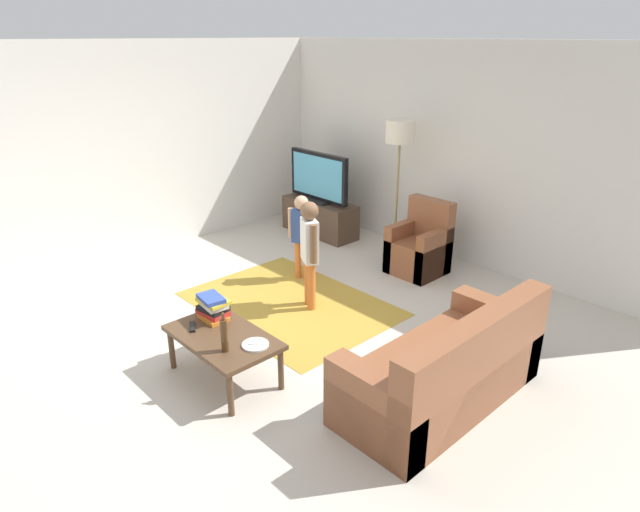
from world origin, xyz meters
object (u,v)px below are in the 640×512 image
object	(u,v)px
tv_stand	(320,218)
bottle	(224,335)
armchair	(421,249)
coffee_table	(223,340)
tv_remote	(192,327)
tv	(319,178)
child_center	(310,245)
floor_lamp	(400,139)
child_near_tv	(302,230)
plate	(255,345)
couch	(450,373)
book_stack	(213,307)

from	to	relation	value
tv_stand	bottle	xyz separation A→B (m)	(2.35, -3.22, 0.32)
armchair	coffee_table	world-z (taller)	armchair
tv_stand	tv_remote	size ratio (longest dim) A/B	7.06
coffee_table	tv_remote	bearing A→B (deg)	-156.80
tv	child_center	world-z (taller)	tv
tv_stand	armchair	bearing A→B (deg)	-1.21
floor_lamp	child_near_tv	world-z (taller)	floor_lamp
plate	armchair	bearing A→B (deg)	101.19
child_near_tv	tv_remote	xyz separation A→B (m)	(0.83, -1.98, -0.19)
bottle	plate	distance (m)	0.28
tv	plate	world-z (taller)	tv
couch	tv_stand	bearing A→B (deg)	151.12
coffee_table	bottle	world-z (taller)	bottle
armchair	tv_remote	distance (m)	3.19
coffee_table	bottle	size ratio (longest dim) A/B	2.97
tv	couch	world-z (taller)	tv
child_center	book_stack	world-z (taller)	child_center
armchair	couch	bearing A→B (deg)	-47.98
tv	tv_remote	distance (m)	3.72
tv	child_near_tv	world-z (taller)	tv
tv	armchair	size ratio (longest dim) A/B	1.22
child_center	tv_remote	distance (m)	1.59
couch	child_center	xyz separation A→B (m)	(-2.00, 0.33, 0.42)
armchair	child_center	size ratio (longest dim) A/B	0.76
floor_lamp	book_stack	world-z (taller)	floor_lamp
child_center	plate	size ratio (longest dim) A/B	5.37
tv	book_stack	distance (m)	3.51
child_near_tv	tv_remote	distance (m)	2.15
child_near_tv	tv_remote	size ratio (longest dim) A/B	6.08
armchair	tv_remote	bearing A→B (deg)	-90.25
couch	coffee_table	bearing A→B (deg)	-144.01
tv_stand	armchair	world-z (taller)	armchair
tv_stand	couch	bearing A→B (deg)	-28.88
armchair	child_near_tv	xyz separation A→B (m)	(-0.84, -1.21, 0.32)
child_near_tv	plate	xyz separation A→B (m)	(1.43, -1.76, -0.19)
floor_lamp	book_stack	distance (m)	3.35
tv_stand	tv_remote	xyz separation A→B (m)	(1.85, -3.22, 0.19)
couch	tv_remote	world-z (taller)	couch
floor_lamp	tv	bearing A→B (deg)	-172.40
bottle	couch	bearing A→B (deg)	43.33
couch	plate	xyz separation A→B (m)	(-1.19, -1.00, 0.14)
child_center	book_stack	bearing A→B (deg)	-81.68
couch	coffee_table	size ratio (longest dim) A/B	1.80
child_center	tv_remote	xyz separation A→B (m)	(0.21, -1.55, -0.28)
armchair	book_stack	size ratio (longest dim) A/B	2.99
tv_stand	couch	size ratio (longest dim) A/B	0.67
book_stack	plate	world-z (taller)	book_stack
floor_lamp	coffee_table	distance (m)	3.56
tv_remote	plate	xyz separation A→B (m)	(0.60, 0.22, -0.00)
tv_remote	book_stack	bearing A→B (deg)	125.02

